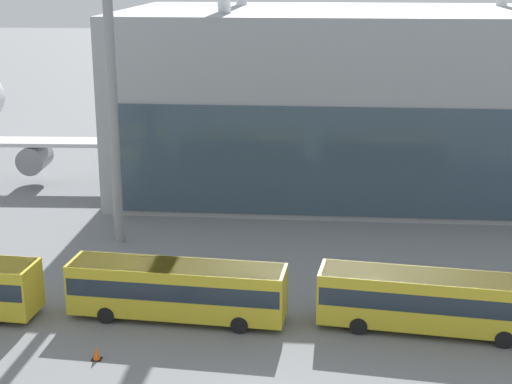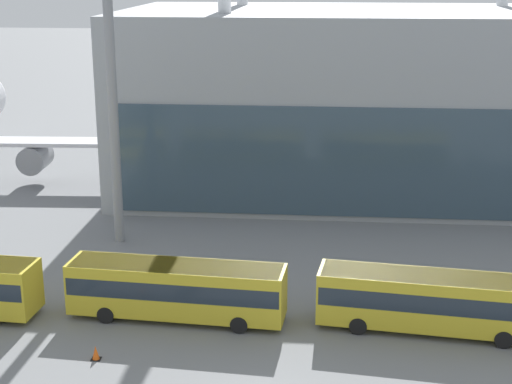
{
  "view_description": "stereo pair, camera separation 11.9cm",
  "coord_description": "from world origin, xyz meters",
  "px_view_note": "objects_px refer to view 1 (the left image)",
  "views": [
    {
      "loc": [
        2.3,
        -31.8,
        20.02
      ],
      "look_at": [
        -2.33,
        22.87,
        4.0
      ],
      "focal_mm": 55.0,
      "sensor_mm": 36.0,
      "label": 1
    },
    {
      "loc": [
        2.42,
        -31.79,
        20.02
      ],
      "look_at": [
        -2.33,
        22.87,
        4.0
      ],
      "focal_mm": 55.0,
      "sensor_mm": 36.0,
      "label": 2
    }
  ],
  "objects_px": {
    "shuttle_bus_2": "(432,299)",
    "shuttle_bus_1": "(177,287)",
    "traffic_cone_1": "(96,353)",
    "airliner_at_gate_far": "(444,113)"
  },
  "relations": [
    {
      "from": "shuttle_bus_2",
      "to": "shuttle_bus_1",
      "type": "bearing_deg",
      "value": -174.38
    },
    {
      "from": "shuttle_bus_1",
      "to": "shuttle_bus_2",
      "type": "height_order",
      "value": "same"
    },
    {
      "from": "traffic_cone_1",
      "to": "shuttle_bus_2",
      "type": "bearing_deg",
      "value": 15.29
    },
    {
      "from": "shuttle_bus_2",
      "to": "traffic_cone_1",
      "type": "xyz_separation_m",
      "value": [
        -17.9,
        -4.89,
        -1.59
      ]
    },
    {
      "from": "shuttle_bus_1",
      "to": "shuttle_bus_2",
      "type": "bearing_deg",
      "value": 3.02
    },
    {
      "from": "airliner_at_gate_far",
      "to": "traffic_cone_1",
      "type": "distance_m",
      "value": 49.56
    },
    {
      "from": "shuttle_bus_2",
      "to": "airliner_at_gate_far",
      "type": "bearing_deg",
      "value": 88.3
    },
    {
      "from": "shuttle_bus_2",
      "to": "traffic_cone_1",
      "type": "bearing_deg",
      "value": -157.6
    },
    {
      "from": "airliner_at_gate_far",
      "to": "traffic_cone_1",
      "type": "height_order",
      "value": "airliner_at_gate_far"
    },
    {
      "from": "shuttle_bus_1",
      "to": "traffic_cone_1",
      "type": "relative_size",
      "value": 16.8
    }
  ]
}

